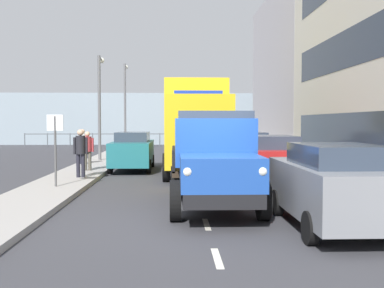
{
  "coord_description": "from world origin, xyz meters",
  "views": [
    {
      "loc": [
        0.67,
        9.8,
        2.16
      ],
      "look_at": [
        -0.04,
        -8.91,
        1.27
      ],
      "focal_mm": 42.88,
      "sensor_mm": 36.0,
      "label": 1
    }
  ],
  "objects": [
    {
      "name": "building_far_block",
      "position": [
        -9.71,
        -20.03,
        5.24
      ],
      "size": [
        8.41,
        12.43,
        10.49
      ],
      "color": "#B7B2B7",
      "rests_on": "ground_plane"
    },
    {
      "name": "car_red_kerbside_1",
      "position": [
        -2.56,
        -5.41,
        0.89
      ],
      "size": [
        1.79,
        3.81,
        1.72
      ],
      "color": "#B21E1E",
      "rests_on": "ground_plane"
    },
    {
      "name": "pedestrian_couple_b",
      "position": [
        4.1,
        -7.01,
        1.19
      ],
      "size": [
        0.53,
        0.34,
        1.75
      ],
      "color": "black",
      "rests_on": "sidewalk_right"
    },
    {
      "name": "lorry_cargo_yellow",
      "position": [
        -0.18,
        -9.62,
        2.08
      ],
      "size": [
        2.58,
        8.2,
        3.87
      ],
      "color": "gold",
      "rests_on": "ground_plane"
    },
    {
      "name": "lamp_post_promenade",
      "position": [
        4.67,
        -14.95,
        3.52
      ],
      "size": [
        0.32,
        1.14,
        5.56
      ],
      "color": "#59595B",
      "rests_on": "sidewalk_right"
    },
    {
      "name": "pedestrian_couple_a",
      "position": [
        4.3,
        -9.4,
        1.11
      ],
      "size": [
        0.53,
        0.34,
        1.63
      ],
      "color": "#4C473D",
      "rests_on": "sidewalk_right"
    },
    {
      "name": "car_teal_oppositeside_0",
      "position": [
        2.56,
        -10.88,
        0.9
      ],
      "size": [
        1.8,
        4.5,
        1.72
      ],
      "color": "#1E6670",
      "rests_on": "ground_plane"
    },
    {
      "name": "road_centreline_markings",
      "position": [
        0.0,
        -10.57,
        0.0
      ],
      "size": [
        0.12,
        38.98,
        0.01
      ],
      "color": "silver",
      "rests_on": "ground_plane"
    },
    {
      "name": "sea_horizon",
      "position": [
        0.0,
        -35.03,
        2.5
      ],
      "size": [
        80.0,
        0.8,
        5.0
      ],
      "primitive_type": "cube",
      "color": "#84939E",
      "rests_on": "ground_plane"
    },
    {
      "name": "sidewalk_right",
      "position": [
        4.51,
        -10.89,
        0.07
      ],
      "size": [
        2.0,
        42.27,
        0.15
      ],
      "primitive_type": "cube",
      "color": "#9E9993",
      "rests_on": "ground_plane"
    },
    {
      "name": "truck_vintage_blue",
      "position": [
        -0.31,
        -1.42,
        1.18
      ],
      "size": [
        2.17,
        5.64,
        2.43
      ],
      "color": "black",
      "rests_on": "ground_plane"
    },
    {
      "name": "car_grey_kerbside_near",
      "position": [
        -2.56,
        0.67,
        0.9
      ],
      "size": [
        1.88,
        4.12,
        1.72
      ],
      "color": "slate",
      "rests_on": "ground_plane"
    },
    {
      "name": "car_navy_kerbside_2",
      "position": [
        -2.56,
        -10.65,
        0.89
      ],
      "size": [
        1.93,
        3.83,
        1.72
      ],
      "color": "navy",
      "rests_on": "ground_plane"
    },
    {
      "name": "ground_plane",
      "position": [
        0.0,
        -10.89,
        0.0
      ],
      "size": [
        80.0,
        80.0,
        0.0
      ],
      "primitive_type": "plane",
      "color": "#38383D"
    },
    {
      "name": "street_sign",
      "position": [
        4.39,
        -4.62,
        1.68
      ],
      "size": [
        0.5,
        0.07,
        2.25
      ],
      "color": "#4C4C4C",
      "rests_on": "sidewalk_right"
    },
    {
      "name": "sidewalk_left",
      "position": [
        -4.51,
        -10.89,
        0.07
      ],
      "size": [
        2.0,
        42.27,
        0.15
      ],
      "primitive_type": "cube",
      "color": "#9E9993",
      "rests_on": "ground_plane"
    },
    {
      "name": "pedestrian_strolling",
      "position": [
        5.1,
        -12.41,
        1.14
      ],
      "size": [
        0.53,
        0.34,
        1.68
      ],
      "color": "black",
      "rests_on": "sidewalk_right"
    },
    {
      "name": "seawall_railing",
      "position": [
        -0.0,
        -31.43,
        0.92
      ],
      "size": [
        28.08,
        0.08,
        1.2
      ],
      "color": "#4C5156",
      "rests_on": "ground_plane"
    },
    {
      "name": "lamp_post_far",
      "position": [
        4.34,
        -24.56,
        3.94
      ],
      "size": [
        0.32,
        1.14,
        6.35
      ],
      "color": "#59595B",
      "rests_on": "sidewalk_right"
    }
  ]
}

